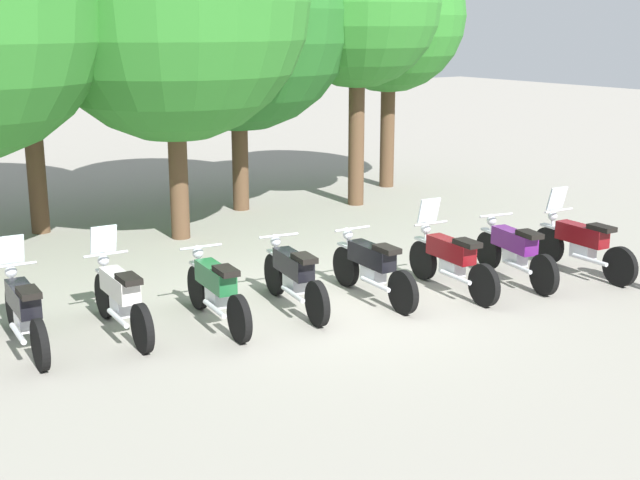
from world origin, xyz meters
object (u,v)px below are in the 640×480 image
object	(u,v)px
motorcycle_1	(120,296)
motorcycle_6	(514,251)
motorcycle_5	(451,259)
tree_3	(171,3)
tree_4	(237,10)
motorcycle_0	(24,310)
motorcycle_3	(294,276)
motorcycle_4	(372,267)
motorcycle_2	(216,289)
tree_5	(358,5)
motorcycle_7	(581,243)
tree_6	(390,16)

from	to	relation	value
motorcycle_1	motorcycle_6	bearing A→B (deg)	-98.51
motorcycle_5	motorcycle_1	bearing A→B (deg)	83.12
tree_3	tree_4	world-z (taller)	tree_3
motorcycle_0	motorcycle_3	world-z (taller)	motorcycle_0
motorcycle_0	tree_3	bearing A→B (deg)	-40.64
motorcycle_4	motorcycle_6	distance (m)	2.52
motorcycle_1	tree_4	distance (m)	8.78
motorcycle_2	motorcycle_3	xyz separation A→B (m)	(1.23, -0.06, 0.00)
motorcycle_2	motorcycle_5	size ratio (longest dim) A/B	1.00
motorcycle_1	tree_5	distance (m)	9.92
motorcycle_5	motorcycle_7	bearing A→B (deg)	-95.62
motorcycle_3	tree_3	distance (m)	6.21
motorcycle_4	motorcycle_5	size ratio (longest dim) A/B	1.00
motorcycle_5	tree_5	xyz separation A→B (m)	(2.70, 6.11, 3.92)
motorcycle_7	tree_5	size ratio (longest dim) A/B	0.35
tree_6	motorcycle_7	bearing A→B (deg)	-105.59
motorcycle_3	motorcycle_5	bearing A→B (deg)	-95.79
motorcycle_5	motorcycle_6	distance (m)	1.24
motorcycle_2	motorcycle_7	world-z (taller)	motorcycle_7
motorcycle_1	tree_3	distance (m)	6.53
motorcycle_2	motorcycle_5	world-z (taller)	motorcycle_5
motorcycle_3	tree_4	xyz separation A→B (m)	(2.70, 6.45, 3.81)
motorcycle_2	motorcycle_3	distance (m)	1.23
motorcycle_3	tree_4	world-z (taller)	tree_4
motorcycle_0	motorcycle_3	distance (m)	3.73
motorcycle_6	motorcycle_3	bearing A→B (deg)	89.82
motorcycle_5	tree_5	bearing A→B (deg)	-18.07
motorcycle_2	tree_3	xyz separation A→B (m)	(1.69, 4.75, 3.90)
tree_3	tree_4	size ratio (longest dim) A/B	1.01
motorcycle_6	tree_3	bearing A→B (deg)	42.11
motorcycle_3	motorcycle_5	distance (m)	2.54
motorcycle_3	motorcycle_1	bearing A→B (deg)	88.78
tree_3	tree_6	distance (m)	6.98
motorcycle_6	tree_5	size ratio (longest dim) A/B	0.34
tree_3	motorcycle_3	bearing A→B (deg)	-95.42
motorcycle_0	tree_6	world-z (taller)	tree_6
motorcycle_0	motorcycle_5	size ratio (longest dim) A/B	1.00
motorcycle_6	motorcycle_1	bearing A→B (deg)	90.66
motorcycle_0	motorcycle_7	size ratio (longest dim) A/B	1.00
tree_5	tree_6	distance (m)	2.42
motorcycle_2	motorcycle_6	size ratio (longest dim) A/B	1.01
motorcycle_5	tree_6	bearing A→B (deg)	-26.31
motorcycle_6	motorcycle_7	bearing A→B (deg)	-93.02
motorcycle_0	motorcycle_5	xyz separation A→B (m)	(6.14, -1.25, 0.00)
motorcycle_4	motorcycle_1	bearing A→B (deg)	83.08
motorcycle_1	motorcycle_6	world-z (taller)	motorcycle_1
motorcycle_3	motorcycle_7	bearing A→B (deg)	-94.04
motorcycle_4	tree_5	world-z (taller)	tree_5
tree_4	motorcycle_3	bearing A→B (deg)	-112.71
motorcycle_3	tree_4	distance (m)	7.96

